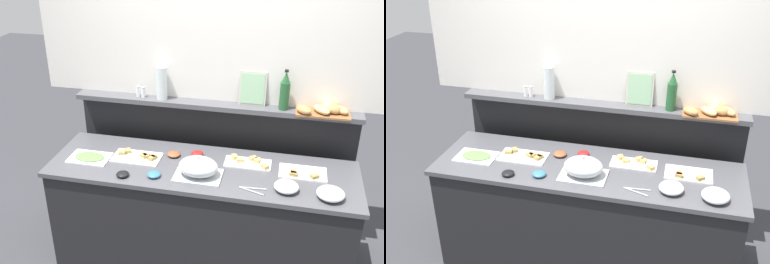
{
  "view_description": "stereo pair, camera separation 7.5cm",
  "coord_description": "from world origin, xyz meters",
  "views": [
    {
      "loc": [
        0.57,
        -2.86,
        2.62
      ],
      "look_at": [
        -0.1,
        0.1,
        1.13
      ],
      "focal_mm": 42.42,
      "sensor_mm": 36.0,
      "label": 1
    },
    {
      "loc": [
        0.65,
        -2.84,
        2.62
      ],
      "look_at": [
        -0.1,
        0.1,
        1.13
      ],
      "focal_mm": 42.42,
      "sensor_mm": 36.0,
      "label": 2
    }
  ],
  "objects": [
    {
      "name": "serving_tongs",
      "position": [
        0.39,
        -0.22,
        0.9
      ],
      "size": [
        0.19,
        0.08,
        0.01
      ],
      "color": "#B7BABF",
      "rests_on": "buffet_counter"
    },
    {
      "name": "sandwich_platter_rear",
      "position": [
        -0.51,
        0.03,
        0.91
      ],
      "size": [
        0.37,
        0.21,
        0.04
      ],
      "color": "white",
      "rests_on": "buffet_counter"
    },
    {
      "name": "condiment_bowl_red",
      "position": [
        -0.25,
        0.12,
        0.91
      ],
      "size": [
        0.1,
        0.1,
        0.04
      ],
      "primitive_type": "ellipsoid",
      "color": "brown",
      "rests_on": "buffet_counter"
    },
    {
      "name": "salt_shaker",
      "position": [
        -0.63,
        0.45,
        1.28
      ],
      "size": [
        0.03,
        0.03,
        0.09
      ],
      "color": "white",
      "rests_on": "back_ledge_unit"
    },
    {
      "name": "back_ledge_unit",
      "position": [
        0.0,
        0.52,
        0.65
      ],
      "size": [
        2.31,
        0.22,
        1.23
      ],
      "color": "black",
      "rests_on": "ground_plane"
    },
    {
      "name": "condiment_bowl_teal",
      "position": [
        -0.31,
        -0.2,
        0.91
      ],
      "size": [
        0.1,
        0.1,
        0.04
      ],
      "primitive_type": "ellipsoid",
      "color": "teal",
      "rests_on": "buffet_counter"
    },
    {
      "name": "ground_plane",
      "position": [
        0.0,
        0.6,
        0.0
      ],
      "size": [
        12.0,
        12.0,
        0.0
      ],
      "primitive_type": "plane",
      "color": "#38383D"
    },
    {
      "name": "bread_basket",
      "position": [
        0.87,
        0.44,
        1.27
      ],
      "size": [
        0.42,
        0.29,
        0.08
      ],
      "color": "brown",
      "rests_on": "back_ledge_unit"
    },
    {
      "name": "serving_cloche",
      "position": [
        0.0,
        -0.13,
        0.97
      ],
      "size": [
        0.34,
        0.24,
        0.17
      ],
      "color": "#B7BABF",
      "rests_on": "buffet_counter"
    },
    {
      "name": "framed_picture",
      "position": [
        0.3,
        0.49,
        1.37
      ],
      "size": [
        0.21,
        0.06,
        0.27
      ],
      "color": "#B2AD9E",
      "rests_on": "back_ledge_unit"
    },
    {
      "name": "condiment_bowl_cream",
      "position": [
        -0.07,
        0.17,
        0.91
      ],
      "size": [
        0.09,
        0.09,
        0.03
      ],
      "primitive_type": "ellipsoid",
      "color": "red",
      "rests_on": "buffet_counter"
    },
    {
      "name": "glass_bowl_large",
      "position": [
        0.91,
        -0.21,
        0.93
      ],
      "size": [
        0.19,
        0.19,
        0.07
      ],
      "color": "silver",
      "rests_on": "buffet_counter"
    },
    {
      "name": "upper_wall_panel",
      "position": [
        0.0,
        0.55,
        1.92
      ],
      "size": [
        2.91,
        0.08,
        1.37
      ],
      "primitive_type": "cube",
      "color": "white",
      "rests_on": "back_ledge_unit"
    },
    {
      "name": "buffet_counter",
      "position": [
        0.0,
        0.0,
        0.45
      ],
      "size": [
        2.3,
        0.7,
        0.9
      ],
      "color": "black",
      "rests_on": "ground_plane"
    },
    {
      "name": "glass_bowl_medium",
      "position": [
        0.63,
        -0.18,
        0.93
      ],
      "size": [
        0.17,
        0.17,
        0.07
      ],
      "color": "silver",
      "rests_on": "buffet_counter"
    },
    {
      "name": "sandwich_platter_side",
      "position": [
        0.33,
        0.13,
        0.91
      ],
      "size": [
        0.35,
        0.17,
        0.04
      ],
      "color": "white",
      "rests_on": "buffet_counter"
    },
    {
      "name": "cold_cuts_platter",
      "position": [
        -0.87,
        -0.06,
        0.9
      ],
      "size": [
        0.31,
        0.21,
        0.02
      ],
      "color": "white",
      "rests_on": "buffet_counter"
    },
    {
      "name": "water_carafe",
      "position": [
        -0.43,
        0.45,
        1.37
      ],
      "size": [
        0.09,
        0.09,
        0.27
      ],
      "primitive_type": "cylinder",
      "color": "silver",
      "rests_on": "back_ledge_unit"
    },
    {
      "name": "wine_bottle_green",
      "position": [
        0.55,
        0.45,
        1.38
      ],
      "size": [
        0.08,
        0.08,
        0.32
      ],
      "color": "#23562D",
      "rests_on": "back_ledge_unit"
    },
    {
      "name": "condiment_bowl_dark",
      "position": [
        -0.53,
        -0.25,
        0.91
      ],
      "size": [
        0.09,
        0.09,
        0.03
      ],
      "primitive_type": "ellipsoid",
      "color": "black",
      "rests_on": "buffet_counter"
    },
    {
      "name": "pepper_shaker",
      "position": [
        -0.59,
        0.45,
        1.28
      ],
      "size": [
        0.03,
        0.03,
        0.09
      ],
      "color": "white",
      "rests_on": "back_ledge_unit"
    },
    {
      "name": "sandwich_platter_front",
      "position": [
        0.73,
        0.07,
        0.9
      ],
      "size": [
        0.34,
        0.2,
        0.04
      ],
      "color": "white",
      "rests_on": "buffet_counter"
    }
  ]
}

